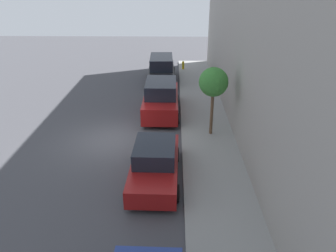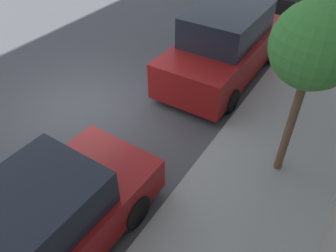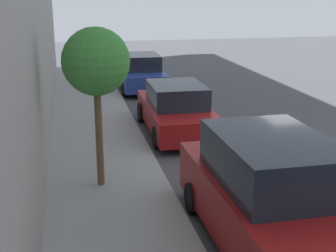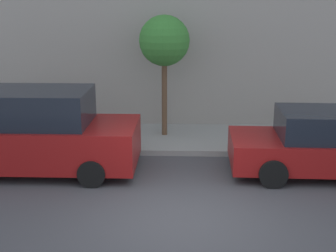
{
  "view_description": "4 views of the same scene",
  "coord_description": "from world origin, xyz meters",
  "px_view_note": "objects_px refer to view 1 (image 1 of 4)",
  "views": [
    {
      "loc": [
        3.12,
        -14.48,
        7.52
      ],
      "look_at": [
        2.83,
        -0.44,
        1.0
      ],
      "focal_mm": 35.0,
      "sensor_mm": 36.0,
      "label": 1
    },
    {
      "loc": [
        5.56,
        -4.54,
        5.15
      ],
      "look_at": [
        2.92,
        -0.39,
        1.0
      ],
      "focal_mm": 35.0,
      "sensor_mm": 36.0,
      "label": 2
    },
    {
      "loc": [
        5.56,
        10.2,
        4.3
      ],
      "look_at": [
        3.19,
        -0.75,
        1.0
      ],
      "focal_mm": 50.0,
      "sensor_mm": 36.0,
      "label": 3
    },
    {
      "loc": [
        -8.11,
        -0.02,
        4.1
      ],
      "look_at": [
        2.87,
        0.38,
        1.0
      ],
      "focal_mm": 50.0,
      "sensor_mm": 36.0,
      "label": 4
    }
  ],
  "objects_px": {
    "parked_minivan_fourth": "(161,69)",
    "street_tree": "(214,83)",
    "fire_hydrant": "(183,65)",
    "parked_sedan_second": "(155,163)",
    "parked_suv_third": "(161,99)"
  },
  "relations": [
    {
      "from": "parked_suv_third",
      "to": "parked_minivan_fourth",
      "type": "distance_m",
      "value": 6.57
    },
    {
      "from": "street_tree",
      "to": "fire_hydrant",
      "type": "height_order",
      "value": "street_tree"
    },
    {
      "from": "parked_minivan_fourth",
      "to": "street_tree",
      "type": "distance_m",
      "value": 10.11
    },
    {
      "from": "parked_sedan_second",
      "to": "street_tree",
      "type": "xyz_separation_m",
      "value": [
        2.61,
        3.9,
        2.11
      ]
    },
    {
      "from": "parked_minivan_fourth",
      "to": "street_tree",
      "type": "relative_size",
      "value": 1.45
    },
    {
      "from": "street_tree",
      "to": "fire_hydrant",
      "type": "relative_size",
      "value": 4.96
    },
    {
      "from": "parked_minivan_fourth",
      "to": "street_tree",
      "type": "xyz_separation_m",
      "value": [
        2.87,
        -9.5,
        1.92
      ]
    },
    {
      "from": "parked_sedan_second",
      "to": "parked_suv_third",
      "type": "height_order",
      "value": "parked_suv_third"
    },
    {
      "from": "parked_minivan_fourth",
      "to": "fire_hydrant",
      "type": "xyz_separation_m",
      "value": [
        1.73,
        2.95,
        -0.43
      ]
    },
    {
      "from": "parked_suv_third",
      "to": "street_tree",
      "type": "distance_m",
      "value": 4.38
    },
    {
      "from": "parked_sedan_second",
      "to": "fire_hydrant",
      "type": "bearing_deg",
      "value": 84.85
    },
    {
      "from": "street_tree",
      "to": "fire_hydrant",
      "type": "distance_m",
      "value": 12.72
    },
    {
      "from": "parked_minivan_fourth",
      "to": "street_tree",
      "type": "bearing_deg",
      "value": -73.2
    },
    {
      "from": "parked_sedan_second",
      "to": "parked_minivan_fourth",
      "type": "bearing_deg",
      "value": 91.11
    },
    {
      "from": "parked_sedan_second",
      "to": "street_tree",
      "type": "relative_size",
      "value": 1.33
    }
  ]
}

